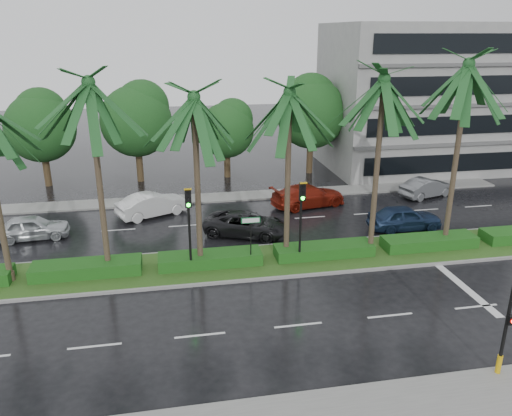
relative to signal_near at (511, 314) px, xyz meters
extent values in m
plane|color=black|center=(-6.00, 9.39, -2.50)|extent=(120.00, 120.00, 0.00)
cube|color=slate|center=(-6.00, -0.81, -2.44)|extent=(40.00, 2.40, 0.12)
cube|color=slate|center=(-6.00, 21.39, -2.44)|extent=(40.00, 2.00, 0.12)
cube|color=gray|center=(-6.00, 10.39, -2.43)|extent=(36.00, 4.00, 0.14)
cube|color=#28511B|center=(-6.00, 10.39, -2.36)|extent=(35.60, 3.70, 0.02)
cube|color=#1B4C15|center=(-15.00, 10.39, -2.05)|extent=(5.20, 1.40, 0.60)
cube|color=#1B4C15|center=(-9.00, 10.39, -2.05)|extent=(5.20, 1.40, 0.60)
cube|color=#1B4C15|center=(-3.00, 10.39, -2.05)|extent=(5.20, 1.40, 0.60)
cube|color=#1B4C15|center=(3.00, 10.39, -2.05)|extent=(5.20, 1.40, 0.60)
cube|color=silver|center=(-18.00, 16.39, -2.50)|extent=(2.00, 0.12, 0.01)
cube|color=silver|center=(-14.00, 4.39, -2.50)|extent=(2.00, 0.12, 0.01)
cube|color=silver|center=(-14.00, 16.39, -2.50)|extent=(2.00, 0.12, 0.01)
cube|color=silver|center=(-10.00, 4.39, -2.50)|extent=(2.00, 0.12, 0.01)
cube|color=silver|center=(-10.00, 16.39, -2.50)|extent=(2.00, 0.12, 0.01)
cube|color=silver|center=(-6.00, 4.39, -2.50)|extent=(2.00, 0.12, 0.01)
cube|color=silver|center=(-6.00, 16.39, -2.50)|extent=(2.00, 0.12, 0.01)
cube|color=silver|center=(-2.00, 4.39, -2.50)|extent=(2.00, 0.12, 0.01)
cube|color=silver|center=(-2.00, 16.39, -2.50)|extent=(2.00, 0.12, 0.01)
cube|color=silver|center=(2.00, 4.39, -2.50)|extent=(2.00, 0.12, 0.01)
cube|color=silver|center=(2.00, 16.39, -2.50)|extent=(2.00, 0.12, 0.01)
cube|color=silver|center=(6.00, 16.39, -2.50)|extent=(2.00, 0.12, 0.01)
cube|color=silver|center=(10.00, 16.39, -2.50)|extent=(2.00, 0.12, 0.01)
cube|color=silver|center=(2.50, 6.39, -2.50)|extent=(0.40, 6.00, 0.01)
cylinder|color=#3D3323|center=(-18.50, 10.39, -2.13)|extent=(0.40, 0.40, 0.44)
cylinder|color=#3D3323|center=(-14.00, 10.49, 2.20)|extent=(0.28, 0.28, 9.10)
cylinder|color=#3D3323|center=(-14.00, 10.49, -2.13)|extent=(0.40, 0.40, 0.44)
cylinder|color=#3D3323|center=(-9.50, 10.29, 1.84)|extent=(0.28, 0.28, 8.39)
cylinder|color=#3D3323|center=(-9.50, 10.29, -2.13)|extent=(0.40, 0.40, 0.44)
cylinder|color=#3D3323|center=(-5.00, 10.59, 1.89)|extent=(0.28, 0.28, 8.50)
cylinder|color=#3D3323|center=(-5.00, 10.59, -2.13)|extent=(0.40, 0.40, 0.44)
cylinder|color=#3D3323|center=(-0.50, 10.19, 2.18)|extent=(0.28, 0.28, 9.07)
cylinder|color=#3D3323|center=(-0.50, 10.19, -2.13)|extent=(0.40, 0.40, 0.44)
cylinder|color=#3D3323|center=(4.00, 10.49, 2.49)|extent=(0.28, 0.28, 9.68)
cylinder|color=#3D3323|center=(4.00, 10.49, -2.13)|extent=(0.40, 0.40, 0.44)
cylinder|color=black|center=(0.00, 0.09, -0.68)|extent=(0.12, 0.12, 3.40)
cylinder|color=gold|center=(0.00, 0.09, -2.03)|extent=(0.18, 0.18, 0.70)
cube|color=black|center=(0.00, -0.07, -0.18)|extent=(0.22, 0.16, 0.32)
cylinder|color=black|center=(-10.00, 9.79, -0.65)|extent=(0.12, 0.12, 3.40)
cube|color=black|center=(-10.00, 9.61, 1.50)|extent=(0.30, 0.18, 0.90)
cube|color=gold|center=(-10.00, 9.49, 1.98)|extent=(0.34, 0.12, 0.06)
cylinder|color=black|center=(-10.00, 9.51, 1.80)|extent=(0.18, 0.04, 0.18)
cylinder|color=black|center=(-10.00, 9.51, 1.50)|extent=(0.18, 0.04, 0.18)
cylinder|color=#0CE519|center=(-10.00, 9.51, 1.20)|extent=(0.18, 0.04, 0.18)
cylinder|color=black|center=(-4.50, 9.79, -0.65)|extent=(0.12, 0.12, 3.40)
cube|color=black|center=(-4.50, 9.61, 1.50)|extent=(0.30, 0.18, 0.90)
cube|color=gold|center=(-4.50, 9.49, 1.98)|extent=(0.34, 0.12, 0.06)
cylinder|color=black|center=(-4.50, 9.51, 1.80)|extent=(0.18, 0.04, 0.18)
cylinder|color=black|center=(-4.50, 9.51, 1.50)|extent=(0.18, 0.04, 0.18)
cylinder|color=#0CE519|center=(-4.50, 9.51, 1.20)|extent=(0.18, 0.04, 0.18)
cylinder|color=black|center=(-7.00, 9.89, -1.05)|extent=(0.06, 0.06, 2.60)
cube|color=#0C5926|center=(-7.00, 9.86, 0.10)|extent=(0.95, 0.04, 0.30)
cube|color=white|center=(-7.00, 9.84, 0.10)|extent=(0.85, 0.01, 0.22)
cylinder|color=#3D2F1B|center=(-20.00, 26.89, -1.25)|extent=(0.52, 0.52, 2.51)
sphere|color=#173E17|center=(-20.00, 26.89, 2.02)|extent=(5.17, 5.17, 5.17)
sphere|color=#173E17|center=(-20.00, 27.19, 3.03)|extent=(3.88, 3.88, 3.88)
cylinder|color=#3D2F1B|center=(-13.00, 26.89, -1.17)|extent=(0.52, 0.52, 2.67)
sphere|color=#173E17|center=(-13.00, 26.89, 2.29)|extent=(5.48, 5.48, 5.48)
sphere|color=#173E17|center=(-13.00, 27.19, 3.36)|extent=(4.11, 4.11, 4.11)
cylinder|color=#3D2F1B|center=(-6.00, 26.89, -1.43)|extent=(0.52, 0.52, 2.14)
sphere|color=#173E17|center=(-6.00, 26.89, 1.35)|extent=(4.40, 4.40, 4.40)
sphere|color=#173E17|center=(-6.00, 27.19, 2.20)|extent=(3.30, 3.30, 3.30)
cylinder|color=#3D2F1B|center=(1.00, 26.89, -1.12)|extent=(0.52, 0.52, 2.77)
sphere|color=#173E17|center=(1.00, 26.89, 2.48)|extent=(5.70, 5.70, 5.70)
sphere|color=#173E17|center=(1.00, 27.19, 3.59)|extent=(4.27, 4.27, 4.27)
cylinder|color=#3D2F1B|center=(8.00, 26.89, -1.44)|extent=(0.52, 0.52, 2.12)
sphere|color=#173E17|center=(8.00, 26.89, 1.31)|extent=(4.36, 4.36, 4.36)
sphere|color=#173E17|center=(8.00, 27.19, 2.16)|extent=(3.27, 3.27, 3.27)
cube|color=gray|center=(11.00, 27.39, 3.50)|extent=(16.00, 10.00, 12.00)
imported|color=#B8BCC0|center=(-18.73, 15.92, -1.80)|extent=(1.99, 4.23, 1.40)
imported|color=silver|center=(-11.92, 18.56, -1.74)|extent=(3.41, 4.87, 1.52)
imported|color=black|center=(-6.50, 14.20, -1.82)|extent=(4.12, 5.45, 1.38)
imported|color=maroon|center=(-1.50, 18.57, -1.75)|extent=(3.23, 5.54, 1.51)
imported|color=#182A4A|center=(3.00, 13.39, -1.76)|extent=(1.80, 4.39, 1.49)
imported|color=slate|center=(7.50, 19.00, -1.81)|extent=(2.69, 4.44, 1.38)
camera|label=1|loc=(-10.88, -12.58, 8.79)|focal=35.00mm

